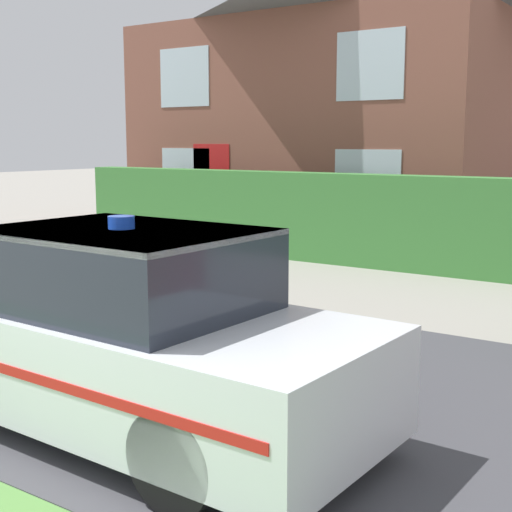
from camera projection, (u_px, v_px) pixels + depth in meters
road_strip at (231, 376)px, 6.61m from camera, size 28.00×5.03×0.01m
garden_hedge at (448, 226)px, 11.56m from camera, size 15.78×0.52×1.60m
police_car at (111, 333)px, 5.39m from camera, size 4.42×1.76×1.61m
house_left at (331, 94)px, 16.96m from camera, size 8.71×5.60×6.45m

